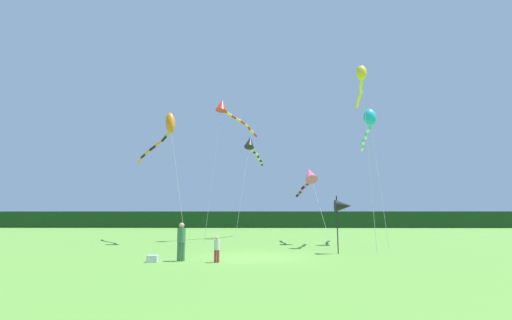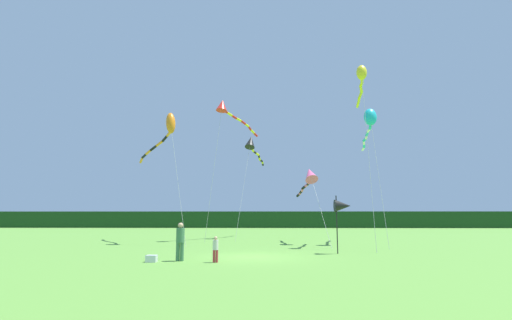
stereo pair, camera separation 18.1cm
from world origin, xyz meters
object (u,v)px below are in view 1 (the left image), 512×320
(person_adult, at_px, (181,240))
(kite_rainbow, at_px, (309,176))
(kite_black, at_px, (251,144))
(kite_orange, at_px, (166,129))
(person_child, at_px, (217,248))
(kite_yellow, at_px, (361,78))
(cooler_box, at_px, (153,259))
(kite_cyan, at_px, (369,121))
(banner_flag_pole, at_px, (343,206))
(kite_red, at_px, (226,109))

(person_adult, height_order, kite_rainbow, kite_rainbow)
(kite_black, bearing_deg, kite_orange, -134.96)
(person_child, bearing_deg, kite_yellow, 42.15)
(kite_black, bearing_deg, kite_rainbow, -55.21)
(person_child, height_order, kite_orange, kite_orange)
(person_adult, xyz_separation_m, kite_black, (2.71, 17.11, 7.76))
(person_child, relative_size, cooler_box, 2.43)
(cooler_box, xyz_separation_m, kite_orange, (-2.52, 11.07, 8.57))
(kite_rainbow, bearing_deg, kite_cyan, -5.34)
(person_child, bearing_deg, banner_flag_pole, 30.96)
(person_adult, xyz_separation_m, kite_red, (0.61, 13.81, 10.23))
(cooler_box, relative_size, kite_rainbow, 0.06)
(cooler_box, distance_m, kite_black, 19.87)
(person_adult, bearing_deg, person_child, -15.65)
(kite_black, distance_m, kite_cyan, 11.55)
(kite_black, bearing_deg, kite_yellow, -49.48)
(cooler_box, xyz_separation_m, kite_rainbow, (8.48, 10.90, 4.84))
(person_child, distance_m, banner_flag_pole, 7.86)
(kite_rainbow, xyz_separation_m, kite_yellow, (3.46, -2.81, 6.65))
(kite_black, height_order, kite_red, kite_red)
(kite_yellow, bearing_deg, kite_orange, 168.36)
(cooler_box, distance_m, kite_red, 18.08)
(cooler_box, relative_size, kite_orange, 0.05)
(banner_flag_pole, distance_m, kite_cyan, 10.03)
(person_child, height_order, kite_yellow, kite_yellow)
(banner_flag_pole, xyz_separation_m, kite_black, (-5.53, 13.67, 6.16))
(person_adult, relative_size, kite_orange, 0.17)
(kite_black, xyz_separation_m, kite_yellow, (8.04, -9.40, 2.91))
(person_child, distance_m, kite_cyan, 16.95)
(person_child, xyz_separation_m, kite_cyan, (10.17, 10.56, 8.51))
(person_adult, xyz_separation_m, kite_orange, (-3.71, 10.68, 7.75))
(person_adult, distance_m, kite_black, 18.98)
(kite_rainbow, distance_m, kite_yellow, 8.00)
(kite_cyan, bearing_deg, person_child, -133.91)
(person_adult, distance_m, cooler_box, 1.49)
(kite_black, relative_size, kite_cyan, 0.96)
(person_child, bearing_deg, kite_orange, 115.88)
(cooler_box, xyz_separation_m, banner_flag_pole, (9.42, 3.83, 2.42))
(banner_flag_pole, height_order, kite_red, kite_red)
(person_adult, relative_size, person_child, 1.52)
(cooler_box, distance_m, kite_yellow, 18.43)
(banner_flag_pole, relative_size, kite_black, 0.33)
(person_adult, distance_m, kite_yellow, 16.99)
(person_child, bearing_deg, person_adult, 164.35)
(banner_flag_pole, xyz_separation_m, kite_yellow, (2.51, 4.26, 9.07))
(kite_cyan, bearing_deg, kite_black, 142.53)
(kite_rainbow, bearing_deg, person_adult, -124.74)
(banner_flag_pole, relative_size, kite_cyan, 0.31)
(banner_flag_pole, bearing_deg, person_child, -149.04)
(person_adult, distance_m, kite_red, 17.20)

